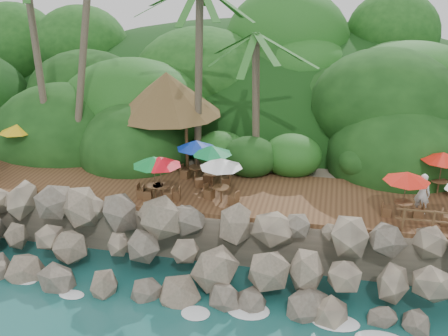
# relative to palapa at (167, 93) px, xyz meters

# --- Properties ---
(ground) EXTENTS (140.00, 140.00, 0.00)m
(ground) POSITION_rel_palapa_xyz_m (3.80, -9.66, -5.79)
(ground) COLOR #19514F
(ground) RESTS_ON ground
(land_base) EXTENTS (32.00, 25.20, 2.10)m
(land_base) POSITION_rel_palapa_xyz_m (3.80, 6.34, -4.74)
(land_base) COLOR gray
(land_base) RESTS_ON ground
(jungle_hill) EXTENTS (44.80, 28.00, 15.40)m
(jungle_hill) POSITION_rel_palapa_xyz_m (3.80, 13.84, -5.79)
(jungle_hill) COLOR #143811
(jungle_hill) RESTS_ON ground
(seawall) EXTENTS (29.00, 4.00, 2.30)m
(seawall) POSITION_rel_palapa_xyz_m (3.80, -7.66, -4.64)
(seawall) COLOR gray
(seawall) RESTS_ON ground
(terrace) EXTENTS (26.00, 5.00, 0.20)m
(terrace) POSITION_rel_palapa_xyz_m (3.80, -3.66, -3.59)
(terrace) COLOR brown
(terrace) RESTS_ON land_base
(jungle_foliage) EXTENTS (44.00, 16.00, 12.00)m
(jungle_foliage) POSITION_rel_palapa_xyz_m (3.80, 5.34, -5.79)
(jungle_foliage) COLOR #143811
(jungle_foliage) RESTS_ON ground
(foam_line) EXTENTS (25.20, 0.80, 0.06)m
(foam_line) POSITION_rel_palapa_xyz_m (3.80, -9.36, -5.76)
(foam_line) COLOR white
(foam_line) RESTS_ON ground
(palapa) EXTENTS (5.65, 5.65, 4.60)m
(palapa) POSITION_rel_palapa_xyz_m (0.00, 0.00, 0.00)
(palapa) COLOR brown
(palapa) RESTS_ON ground
(dining_clusters) EXTENTS (23.71, 5.07, 2.03)m
(dining_clusters) POSITION_rel_palapa_xyz_m (3.51, -4.06, -1.81)
(dining_clusters) COLOR brown
(dining_clusters) RESTS_ON terrace
(waiter) EXTENTS (0.77, 0.66, 1.78)m
(waiter) POSITION_rel_palapa_xyz_m (12.33, -4.20, -2.60)
(waiter) COLOR white
(waiter) RESTS_ON terrace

